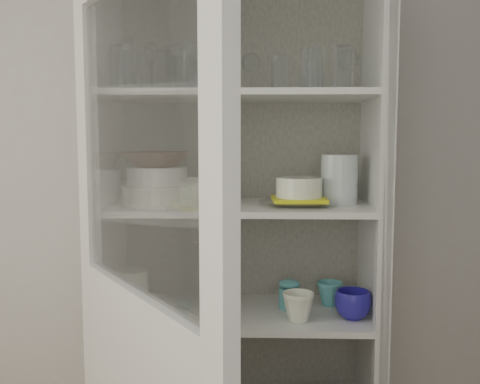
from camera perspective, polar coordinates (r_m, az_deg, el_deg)
The scene contains 34 objects.
wall_back at distance 2.19m, azimuth -5.03°, elevation 0.52°, with size 3.60×0.02×2.60m, color #AEA9A1.
pantry_cabinet at distance 2.09m, azimuth 0.06°, elevation -9.81°, with size 1.00×0.45×2.10m.
cupboard_door at distance 1.52m, azimuth -10.45°, elevation -18.74°, with size 0.55×0.76×2.00m.
tumbler_0 at distance 1.87m, azimuth -11.42°, elevation 12.55°, with size 0.06×0.06×0.13m, color silver.
tumbler_1 at distance 1.90m, azimuth -12.64°, elevation 12.76°, with size 0.08×0.08×0.15m, color silver.
tumbler_2 at distance 1.85m, azimuth -5.17°, elevation 12.86°, with size 0.07×0.07×0.14m, color silver.
tumbler_3 at distance 1.81m, azimuth -5.29°, elevation 13.16°, with size 0.07×0.07×0.15m, color silver.
tumbler_4 at distance 1.85m, azimuth 7.51°, elevation 12.82°, with size 0.07×0.07×0.14m, color silver.
tumbler_5 at distance 1.83m, azimuth 7.92°, elevation 12.91°, with size 0.07×0.07×0.14m, color silver.
tumbler_6 at distance 1.82m, azimuth 10.92°, elevation 12.91°, with size 0.07×0.07×0.14m, color silver.
tumbler_7 at distance 2.01m, azimuth -8.24°, elevation 12.50°, with size 0.08×0.08×0.15m, color silver.
tumbler_8 at distance 1.98m, azimuth -10.23°, elevation 12.61°, with size 0.08×0.08×0.16m, color silver.
tumbler_9 at distance 1.98m, azimuth -5.93°, elevation 12.30°, with size 0.07×0.07×0.13m, color silver.
tumbler_10 at distance 1.99m, azimuth -4.11°, elevation 12.55°, with size 0.07×0.07×0.15m, color silver.
tumbler_11 at distance 1.93m, azimuth 4.33°, elevation 12.46°, with size 0.06×0.06×0.13m, color silver.
goblet_0 at distance 2.06m, azimuth -5.46°, elevation 12.37°, with size 0.07×0.07×0.15m, color silver, non-canonical shape.
goblet_1 at distance 2.05m, azimuth -5.54°, elevation 12.66°, with size 0.08×0.08×0.17m, color silver, non-canonical shape.
goblet_2 at distance 2.04m, azimuth 1.19°, elevation 12.70°, with size 0.08×0.08×0.17m, color silver, non-canonical shape.
goblet_3 at distance 2.08m, azimuth 11.50°, elevation 12.62°, with size 0.08×0.08×0.18m, color silver, non-canonical shape.
plate_stack_front at distance 1.94m, azimuth -8.79°, elevation -0.35°, with size 0.25×0.25×0.07m, color white.
plate_stack_back at distance 2.07m, azimuth -5.97°, elevation 0.46°, with size 0.23×0.23×0.10m, color white.
cream_bowl at distance 1.93m, azimuth -8.82°, elevation 1.67°, with size 0.22×0.22×0.07m, color white.
terracotta_bowl at distance 1.93m, azimuth -8.85°, elevation 3.47°, with size 0.22×0.22×0.05m, color #402011.
glass_platter at distance 1.92m, azimuth 6.28°, elevation -1.19°, with size 0.28×0.28×0.02m, color silver.
yellow_trivet at distance 1.92m, azimuth 6.28°, elevation -0.76°, with size 0.19×0.19×0.01m, color yellow.
white_ramekin at distance 1.91m, azimuth 6.30°, elevation 0.50°, with size 0.17×0.17×0.07m, color white.
grey_bowl_stack at distance 1.98m, azimuth 10.54°, elevation 1.34°, with size 0.13×0.13×0.18m, color silver.
mug_blue at distance 1.98m, azimuth 11.94°, elevation -11.67°, with size 0.13×0.13×0.10m, color navy.
mug_teal at distance 2.11m, azimuth 9.58°, elevation -10.63°, with size 0.10×0.10×0.09m, color teal.
mug_white at distance 1.92m, azimuth 6.23°, elevation -12.06°, with size 0.11×0.11×0.10m, color white.
teal_jar at distance 2.05m, azimuth 5.27°, elevation -10.99°, with size 0.08×0.08×0.10m.
measuring_cups at distance 2.02m, azimuth -9.68°, elevation -12.13°, with size 0.10×0.10×0.04m, color #AEAEAE.
white_canister at distance 2.10m, azimuth -11.39°, elevation -10.02°, with size 0.12×0.12×0.14m, color white.
tumbler_12 at distance 1.88m, azimuth -6.70°, elevation 12.90°, with size 0.07×0.07×0.15m, color silver.
Camera 1 is at (0.26, -0.67, 1.50)m, focal length 40.00 mm.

